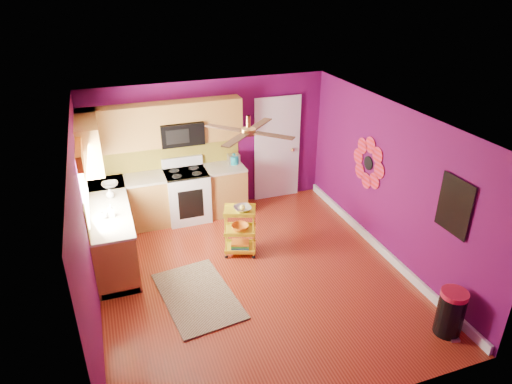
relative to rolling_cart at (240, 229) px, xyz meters
name	(u,v)px	position (x,y,z in m)	size (l,w,h in m)	color
ground	(254,277)	(-0.02, -0.70, -0.47)	(5.00, 5.00, 0.00)	maroon
room_envelope	(255,181)	(0.01, -0.70, 1.17)	(4.54, 5.04, 2.52)	#5A0A4B
lower_cabinets	(146,213)	(-1.36, 1.12, -0.03)	(2.81, 2.31, 0.94)	olive
electric_range	(187,195)	(-0.57, 1.47, 0.02)	(0.76, 0.66, 1.13)	white
upper_cabinetry	(141,131)	(-1.26, 1.47, 1.33)	(2.80, 2.30, 1.26)	olive
left_window	(81,167)	(-2.23, 0.35, 1.27)	(0.08, 1.35, 1.08)	white
panel_door	(277,150)	(1.34, 1.77, 0.56)	(0.95, 0.11, 2.15)	white
right_wall_art	(403,180)	(2.21, -1.04, 0.98)	(0.04, 2.74, 1.04)	black
ceiling_fan	(249,131)	(-0.02, -0.50, 1.82)	(1.01, 1.01, 0.26)	#BF8C3F
shag_rug	(198,296)	(-0.93, -0.85, -0.45)	(0.95, 1.55, 0.02)	black
rolling_cart	(240,229)	(0.00, 0.00, 0.00)	(0.60, 0.52, 0.91)	yellow
trash_can	(451,313)	(1.96, -2.64, -0.14)	(0.43, 0.43, 0.65)	black
teal_kettle	(234,160)	(0.38, 1.57, 0.56)	(0.18, 0.18, 0.21)	teal
toaster	(234,159)	(0.38, 1.60, 0.56)	(0.22, 0.15, 0.18)	beige
soap_bottle_a	(111,210)	(-1.93, 0.24, 0.57)	(0.09, 0.09, 0.20)	#EA3F72
soap_bottle_b	(110,193)	(-1.91, 0.87, 0.55)	(0.12, 0.12, 0.16)	white
counter_dish	(110,185)	(-1.89, 1.31, 0.51)	(0.27, 0.27, 0.07)	white
counter_cup	(104,215)	(-2.03, 0.22, 0.52)	(0.12, 0.12, 0.09)	white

